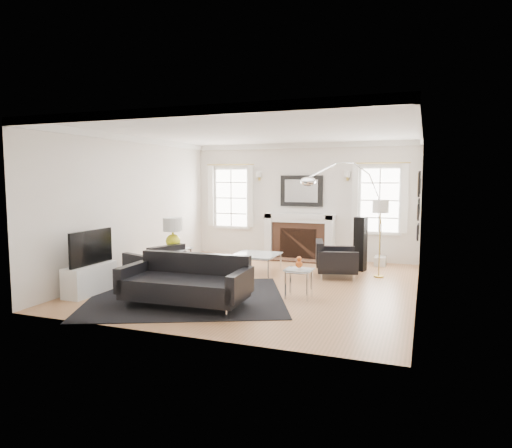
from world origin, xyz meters
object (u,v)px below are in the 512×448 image
at_px(sofa, 187,283).
at_px(armchair_right, 334,260).
at_px(fireplace, 299,237).
at_px(coffee_table, 256,255).
at_px(gourd_lamp, 173,231).
at_px(arc_floor_lamp, 346,209).
at_px(armchair_left, 157,265).

height_order(sofa, armchair_right, sofa).
xyz_separation_m(fireplace, sofa, (-0.57, -4.54, -0.20)).
bearing_deg(coffee_table, gourd_lamp, -135.43).
height_order(armchair_right, arc_floor_lamp, arc_floor_lamp).
distance_m(armchair_left, arc_floor_lamp, 4.17).
relative_size(armchair_left, coffee_table, 1.25).
bearing_deg(gourd_lamp, arc_floor_lamp, 39.65).
bearing_deg(gourd_lamp, armchair_left, -124.65).
bearing_deg(armchair_left, armchair_right, 29.48).
distance_m(coffee_table, arc_floor_lamp, 2.21).
height_order(sofa, armchair_left, sofa).
bearing_deg(arc_floor_lamp, armchair_left, -139.07).
bearing_deg(arc_floor_lamp, fireplace, 149.09).
relative_size(fireplace, sofa, 0.86).
distance_m(fireplace, gourd_lamp, 3.55).
bearing_deg(sofa, gourd_lamp, 127.23).
xyz_separation_m(armchair_left, arc_floor_lamp, (3.06, 2.66, 0.95)).
distance_m(armchair_left, gourd_lamp, 0.71).
distance_m(armchair_left, armchair_right, 3.44).
bearing_deg(gourd_lamp, coffee_table, 44.57).
bearing_deg(sofa, fireplace, 82.89).
height_order(fireplace, armchair_left, fireplace).
relative_size(armchair_right, gourd_lamp, 1.77).
distance_m(sofa, gourd_lamp, 1.88).
bearing_deg(fireplace, gourd_lamp, -117.77).
xyz_separation_m(fireplace, armchair_left, (-1.83, -3.39, -0.20)).
bearing_deg(sofa, arc_floor_lamp, 64.67).
height_order(sofa, arc_floor_lamp, arc_floor_lamp).
distance_m(armchair_right, coffee_table, 1.58).
height_order(armchair_left, arc_floor_lamp, arc_floor_lamp).
bearing_deg(armchair_left, sofa, -42.07).
bearing_deg(sofa, coffee_table, 86.56).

